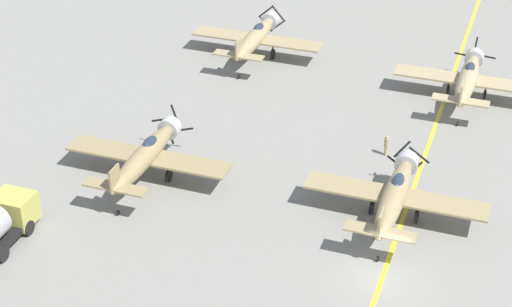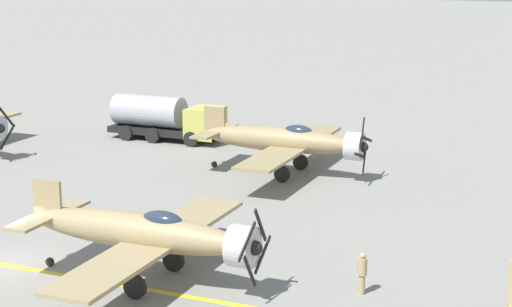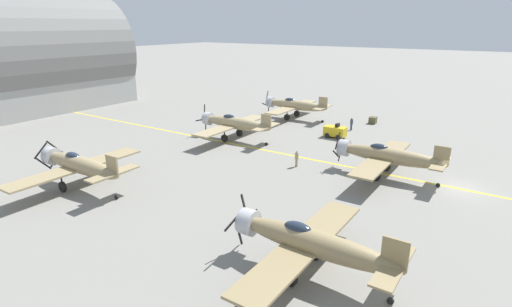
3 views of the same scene
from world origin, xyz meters
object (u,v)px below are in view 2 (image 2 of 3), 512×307
object	(u,v)px
airplane_mid_left	(286,141)
fuel_tanker	(167,118)
ground_crew_walking	(362,272)
airplane_mid_center	(146,233)

from	to	relation	value
airplane_mid_left	fuel_tanker	xyz separation A→B (m)	(-5.57, -10.80, -0.50)
airplane_mid_left	ground_crew_walking	bearing A→B (deg)	23.72
fuel_tanker	airplane_mid_left	bearing A→B (deg)	62.70
airplane_mid_center	ground_crew_walking	size ratio (longest dim) A/B	7.38
fuel_tanker	ground_crew_walking	bearing A→B (deg)	43.45
airplane_mid_left	ground_crew_walking	size ratio (longest dim) A/B	7.38
airplane_mid_center	fuel_tanker	world-z (taller)	airplane_mid_center
airplane_mid_center	ground_crew_walking	distance (m)	8.32
airplane_mid_left	fuel_tanker	bearing A→B (deg)	-123.87
fuel_tanker	ground_crew_walking	distance (m)	28.62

